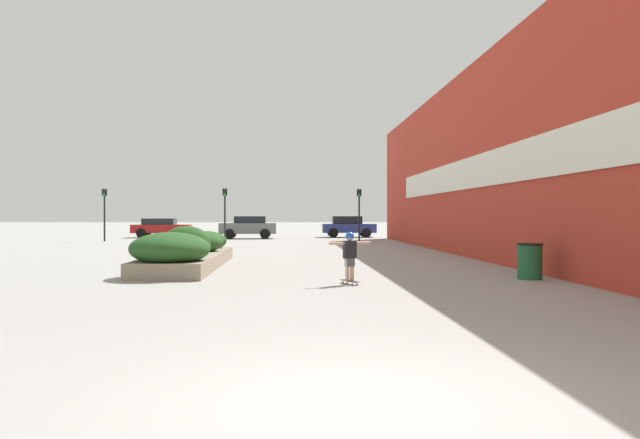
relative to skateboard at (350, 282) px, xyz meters
The scene contains 13 objects.
ground_plane 9.34m from the skateboard, 95.73° to the right, with size 300.00×300.00×0.00m, color gray.
building_wall_right 10.52m from the skateboard, 54.10° to the left, with size 0.67×42.99×7.43m.
planter_box 6.70m from the skateboard, 133.62° to the left, with size 2.14×8.64×1.32m.
skateboard is the anchor object (origin of this frame).
skateboarder 0.72m from the skateboard, behind, with size 1.03×0.47×1.16m.
trash_bin 4.85m from the skateboard, 11.88° to the left, with size 0.65×0.65×0.92m.
car_leftmost 33.87m from the skateboard, 108.97° to the left, with size 4.23×1.85×1.42m.
car_center_left 30.06m from the skateboard, 98.40° to the left, with size 3.99×1.84×1.59m.
car_center_right 32.33m from the skateboard, 84.74° to the left, with size 3.99×1.94×1.59m.
car_rightmost 32.61m from the skateboard, 69.68° to the left, with size 4.35×1.84×1.42m.
traffic_light_left 25.57m from the skateboard, 102.58° to the left, with size 0.28×0.30×3.35m.
traffic_light_right 25.46m from the skateboard, 83.18° to the left, with size 0.28×0.30×3.34m.
traffic_light_far_left 28.65m from the skateboard, 117.50° to the left, with size 0.28×0.30×3.33m.
Camera 1 is at (-0.47, -5.42, 1.63)m, focal length 35.00 mm.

